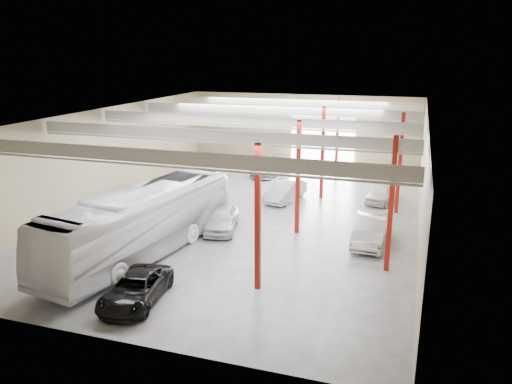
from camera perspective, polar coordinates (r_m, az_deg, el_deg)
The scene contains 8 objects.
depot_shell at distance 33.28m, azimuth -0.31°, elevation 5.55°, with size 22.12×32.12×7.06m.
coach_bus at distance 28.02m, azimuth -12.91°, elevation -3.34°, with size 3.19×13.64×3.80m, color silver.
black_sedan at distance 23.33m, azimuth -13.58°, elevation -10.72°, with size 2.15×4.67×1.30m, color black.
car_row_a at distance 31.48m, azimuth -3.95°, elevation -3.01°, with size 1.81×4.50×1.53m, color silver.
car_row_b at distance 37.65m, azimuth 3.38°, elevation 0.15°, with size 1.62×4.63×1.53m, color #AAAAAF.
car_row_c at distance 45.52m, azimuth 1.69°, elevation 2.91°, with size 2.11×5.19×1.51m, color gray.
car_right_near at distance 30.01m, azimuth 12.93°, elevation -4.23°, with size 1.74×5.00×1.65m, color #B3B3B8.
car_right_far at distance 38.42m, azimuth 14.17°, elevation -0.11°, with size 1.62×4.02×1.37m, color silver.
Camera 1 is at (10.39, -30.62, 10.88)m, focal length 35.00 mm.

